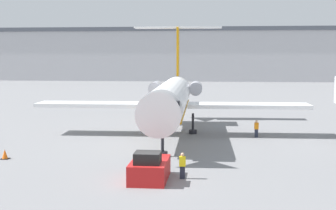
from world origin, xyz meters
TOP-DOWN VIEW (x-y plane):
  - ground_plane at (0.00, 0.00)m, footprint 600.00×600.00m
  - terminal_building at (0.00, 120.00)m, footprint 180.00×16.80m
  - airplane_main at (-0.37, 17.66)m, footprint 26.85×26.68m
  - pushback_tug at (-0.13, 0.75)m, footprint 2.26×4.00m
  - worker_near_tug at (1.90, 1.24)m, footprint 0.40×0.24m
  - worker_by_wing at (7.86, 16.91)m, footprint 0.40×0.24m
  - traffic_cone_left at (-11.87, 5.55)m, footprint 0.61×0.61m

SIDE VIEW (x-z plane):
  - ground_plane at x=0.00m, z-range 0.00..0.00m
  - traffic_cone_left at x=-11.87m, z-range -0.02..0.73m
  - pushback_tug at x=-0.13m, z-range -0.24..1.71m
  - worker_by_wing at x=7.86m, z-range 0.03..1.70m
  - worker_near_tug at x=1.90m, z-range 0.03..1.71m
  - airplane_main at x=-0.37m, z-range -1.92..9.36m
  - terminal_building at x=0.00m, z-range 0.03..16.33m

